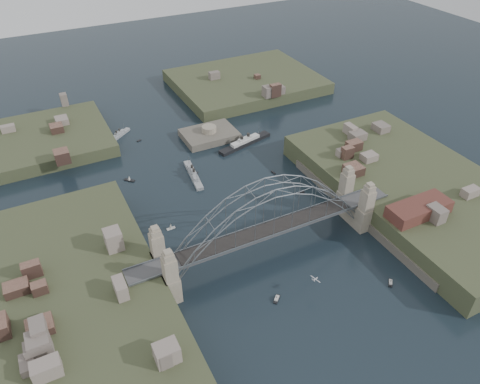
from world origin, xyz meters
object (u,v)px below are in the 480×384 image
ocean_liner (245,143)px  bridge (269,219)px  naval_cruiser_near (193,175)px  wharf_shed (419,209)px  naval_cruiser_far (119,135)px  fort_island (210,139)px

ocean_liner → bridge: bearing=-111.3°
bridge → naval_cruiser_near: bearing=96.0°
bridge → wharf_shed: bearing=-17.7°
naval_cruiser_far → wharf_shed: bearing=-57.2°
naval_cruiser_near → naval_cruiser_far: naval_cruiser_near is taller
naval_cruiser_near → fort_island: bearing=54.4°
bridge → naval_cruiser_near: size_ratio=4.39×
bridge → naval_cruiser_near: (-4.88, 46.45, -11.44)m
fort_island → naval_cruiser_far: fort_island is taller
fort_island → naval_cruiser_near: 29.00m
fort_island → wharf_shed: wharf_shed is taller
wharf_shed → naval_cruiser_far: 121.78m
bridge → fort_island: bearing=80.3°
naval_cruiser_near → naval_cruiser_far: bearing=112.1°
bridge → fort_island: bridge is taller
ocean_liner → fort_island: bearing=132.9°
fort_island → naval_cruiser_far: 38.31m
naval_cruiser_near → ocean_liner: bearing=23.3°
ocean_liner → wharf_shed: bearing=-73.7°
bridge → ocean_liner: bridge is taller
naval_cruiser_far → bridge: bearing=-76.1°
fort_island → naval_cruiser_near: fort_island is taller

